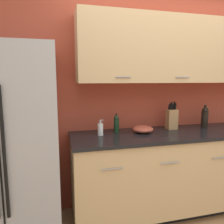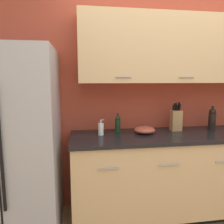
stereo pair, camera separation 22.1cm
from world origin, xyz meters
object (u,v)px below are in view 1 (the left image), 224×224
refrigerator (11,149)px  soap_dispenser (100,129)px  wine_bottle (205,117)px  mixing_bowl (143,129)px  oil_bottle (116,124)px  knife_block (172,119)px

refrigerator → soap_dispenser: size_ratio=10.81×
wine_bottle → mixing_bowl: (-0.83, -0.07, -0.09)m
oil_bottle → mixing_bowl: bearing=-14.3°
soap_dispenser → oil_bottle: size_ratio=0.78×
knife_block → refrigerator: bearing=-172.8°
refrigerator → soap_dispenser: refrigerator is taller
refrigerator → wine_bottle: refrigerator is taller
knife_block → mixing_bowl: size_ratio=1.43×
knife_block → soap_dispenser: (-0.86, -0.08, -0.06)m
wine_bottle → oil_bottle: size_ratio=1.29×
refrigerator → oil_bottle: size_ratio=8.48×
knife_block → oil_bottle: 0.67m
refrigerator → oil_bottle: bearing=11.4°
soap_dispenser → mixing_bowl: soap_dispenser is taller
knife_block → oil_bottle: size_ratio=1.53×
refrigerator → soap_dispenser: 0.86m
oil_bottle → mixing_bowl: 0.30m
refrigerator → knife_block: (1.71, 0.22, 0.16)m
refrigerator → mixing_bowl: refrigerator is taller
soap_dispenser → oil_bottle: bearing=21.4°
wine_bottle → soap_dispenser: bearing=-176.7°
oil_bottle → mixing_bowl: oil_bottle is taller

